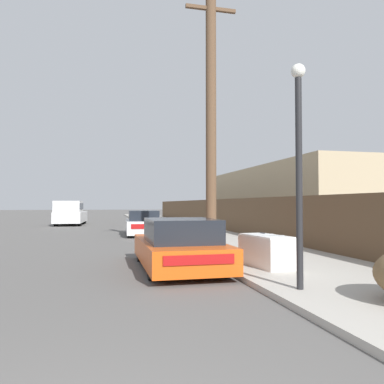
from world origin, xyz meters
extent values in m
cube|color=#ADA89E|center=(5.30, 23.50, 0.06)|extent=(4.20, 63.00, 0.12)
cube|color=white|center=(4.23, 6.86, 0.49)|extent=(0.90, 1.64, 0.73)
cube|color=white|center=(4.23, 6.86, 0.87)|extent=(0.86, 1.57, 0.03)
cube|color=#333335|center=(4.36, 7.37, 0.89)|extent=(0.05, 0.20, 0.02)
cube|color=gray|center=(4.20, 7.11, 0.88)|extent=(0.73, 0.16, 0.01)
cube|color=gray|center=(4.26, 6.63, 0.88)|extent=(0.73, 0.16, 0.01)
cube|color=#E05114|center=(2.22, 7.77, 0.43)|extent=(1.89, 4.36, 0.57)
cube|color=black|center=(2.22, 7.38, 1.00)|extent=(1.62, 2.09, 0.57)
cube|color=#B21414|center=(2.22, 5.58, 0.53)|extent=(1.47, 0.03, 0.20)
cylinder|color=black|center=(1.39, 9.12, 0.33)|extent=(0.20, 0.66, 0.66)
cylinder|color=black|center=(3.03, 9.12, 0.33)|extent=(0.20, 0.66, 0.66)
cylinder|color=black|center=(1.40, 6.42, 0.33)|extent=(0.20, 0.66, 0.66)
cylinder|color=black|center=(3.04, 6.42, 0.33)|extent=(0.20, 0.66, 0.66)
cube|color=silver|center=(2.37, 18.33, 0.46)|extent=(1.94, 4.35, 0.65)
cube|color=black|center=(2.36, 18.16, 1.05)|extent=(1.61, 2.46, 0.51)
cube|color=#B21414|center=(2.27, 16.18, 0.58)|extent=(1.36, 0.09, 0.23)
cylinder|color=black|center=(1.68, 19.69, 0.30)|extent=(0.23, 0.61, 0.60)
cylinder|color=black|center=(3.18, 19.62, 0.30)|extent=(0.23, 0.61, 0.60)
cylinder|color=black|center=(1.56, 17.04, 0.30)|extent=(0.23, 0.61, 0.60)
cylinder|color=black|center=(3.06, 16.97, 0.30)|extent=(0.23, 0.61, 0.60)
cube|color=silver|center=(-2.21, 29.32, 0.63)|extent=(2.28, 5.35, 0.82)
cube|color=silver|center=(-2.29, 27.88, 1.46)|extent=(2.00, 2.46, 0.84)
cube|color=black|center=(-2.29, 27.88, 1.48)|extent=(2.04, 2.41, 0.46)
cylinder|color=black|center=(-1.46, 27.65, 0.43)|extent=(0.30, 0.87, 0.86)
cylinder|color=black|center=(-3.14, 27.74, 0.43)|extent=(0.30, 0.87, 0.86)
cylinder|color=black|center=(-1.29, 30.90, 0.43)|extent=(0.30, 0.87, 0.86)
cylinder|color=black|center=(-2.97, 30.99, 0.43)|extent=(0.30, 0.87, 0.86)
cylinder|color=brown|center=(3.93, 10.67, 4.76)|extent=(0.36, 0.36, 9.28)
cube|color=brown|center=(3.93, 10.67, 8.47)|extent=(1.80, 0.12, 0.12)
cylinder|color=#232326|center=(3.79, 4.43, 2.03)|extent=(0.12, 0.12, 3.82)
sphere|color=white|center=(3.79, 4.43, 4.07)|extent=(0.26, 0.26, 0.26)
cube|color=brown|center=(7.25, 22.15, 1.03)|extent=(0.08, 42.35, 1.82)
cube|color=tan|center=(12.65, 21.81, 2.02)|extent=(6.00, 17.18, 4.05)
camera|label=1|loc=(0.37, -1.69, 1.64)|focal=35.00mm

